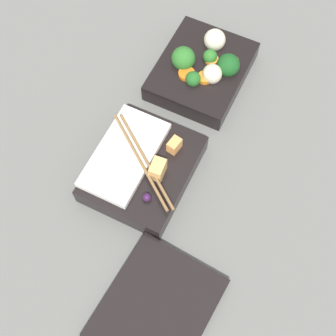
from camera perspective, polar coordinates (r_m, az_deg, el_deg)
The scene contains 4 objects.
ground_plane at distance 0.83m, azimuth 0.69°, elevation 5.11°, with size 3.00×3.00×0.00m, color slate.
bento_tray_vegetable at distance 0.88m, azimuth 4.09°, elevation 12.06°, with size 0.19×0.15×0.07m.
bento_tray_rice at distance 0.77m, azimuth -3.32°, elevation 0.15°, with size 0.19×0.16×0.07m.
bento_lid at distance 0.72m, azimuth -1.44°, elevation -16.83°, with size 0.18×0.15×0.01m, color black.
Camera 1 is at (0.39, 0.18, 0.72)m, focal length 50.00 mm.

